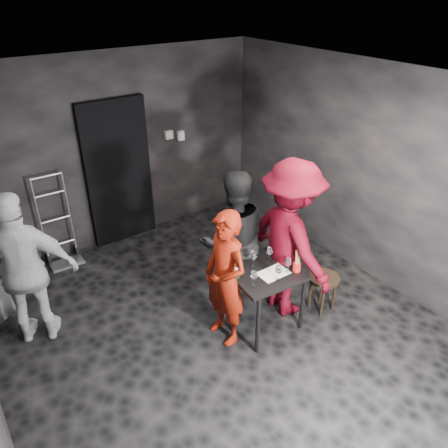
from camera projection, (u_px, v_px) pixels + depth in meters
floor at (217, 326)px, 5.01m from camera, size 4.50×5.00×0.02m
ceiling at (214, 85)px, 3.67m from camera, size 4.50×5.00×0.02m
wall_back at (114, 152)px, 6.10m from camera, size 4.50×0.04×2.70m
wall_right at (363, 172)px, 5.47m from camera, size 0.04×5.00×2.70m
doorway at (119, 173)px, 6.21m from camera, size 0.95×0.10×2.10m
wallbox_upper at (169, 135)px, 6.44m from camera, size 0.12×0.06×0.12m
wallbox_lower at (181, 136)px, 6.57m from camera, size 0.10×0.06×0.14m
hand_truck at (62, 247)px, 6.03m from camera, size 0.43×0.36×1.30m
tasting_table at (263, 277)px, 4.74m from camera, size 0.72×0.72×0.75m
stool at (324, 283)px, 5.09m from camera, size 0.36×0.36×0.47m
server_red at (225, 277)px, 4.49m from camera, size 0.42×0.60×1.60m
woman_black at (233, 231)px, 4.99m from camera, size 1.00×0.66×1.92m
man_maroon at (292, 221)px, 4.72m from camera, size 0.83×1.58×2.38m
bystander_cream at (23, 259)px, 4.38m from camera, size 1.33×1.04×2.05m
tasting_mat at (273, 273)px, 4.64m from camera, size 0.33×0.22×0.00m
wine_glass_a at (254, 278)px, 4.41m from camera, size 0.09×0.09×0.19m
wine_glass_b at (240, 267)px, 4.55m from camera, size 0.10×0.10×0.22m
wine_glass_c at (254, 259)px, 4.70m from camera, size 0.10×0.10×0.20m
wine_glass_d at (278, 272)px, 4.49m from camera, size 0.07×0.07×0.19m
wine_glass_e at (288, 265)px, 4.61m from camera, size 0.08×0.08×0.18m
wine_glass_f at (269, 254)px, 4.78m from camera, size 0.07×0.07×0.19m
wine_bottle at (237, 268)px, 4.52m from camera, size 0.07×0.07×0.29m
breadstick_cup at (297, 261)px, 4.61m from camera, size 0.09×0.09×0.27m
reserved_card at (284, 259)px, 4.77m from camera, size 0.13×0.15×0.10m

